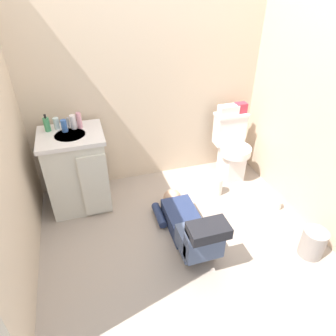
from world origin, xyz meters
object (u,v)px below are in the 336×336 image
(tissue_box, at_px, (228,110))
(bottle_white, at_px, (73,122))
(toiletry_bag, at_px, (241,108))
(paper_towel_roll, at_px, (217,186))
(soap_dispenser, at_px, (47,124))
(vanity_cabinet, at_px, (77,170))
(trash_can, at_px, (313,243))
(person_plumber, at_px, (189,226))
(bottle_pink, at_px, (79,120))
(bottle_blue, at_px, (64,126))
(bottle_clear, at_px, (56,123))
(toilet_paper_roll, at_px, (276,204))
(toilet, at_px, (231,147))
(faucet, at_px, (68,123))

(tissue_box, bearing_deg, bottle_white, -179.23)
(toiletry_bag, distance_m, paper_towel_roll, 0.91)
(tissue_box, bearing_deg, soap_dispenser, -179.89)
(tissue_box, relative_size, soap_dispenser, 1.33)
(vanity_cabinet, relative_size, soap_dispenser, 4.94)
(vanity_cabinet, distance_m, trash_can, 2.28)
(trash_can, bearing_deg, person_plumber, 154.50)
(bottle_pink, bearing_deg, soap_dispenser, 176.06)
(bottle_blue, distance_m, paper_towel_roll, 1.69)
(person_plumber, bearing_deg, tissue_box, 50.59)
(vanity_cabinet, distance_m, bottle_blue, 0.47)
(tissue_box, relative_size, bottle_clear, 2.01)
(toiletry_bag, relative_size, bottle_clear, 1.13)
(toilet_paper_roll, bearing_deg, bottle_pink, 156.56)
(bottle_white, height_order, bottle_pink, bottle_pink)
(bottle_blue, bearing_deg, paper_towel_roll, -13.41)
(soap_dispenser, bearing_deg, bottle_blue, -20.53)
(paper_towel_roll, bearing_deg, bottle_clear, 164.33)
(bottle_blue, height_order, trash_can, bottle_blue)
(trash_can, bearing_deg, bottle_pink, 141.37)
(toilet, xyz_separation_m, bottle_pink, (-1.62, 0.07, 0.53))
(bottle_blue, distance_m, toilet_paper_roll, 2.25)
(soap_dispenser, height_order, toilet_paper_roll, soap_dispenser)
(person_plumber, height_order, tissue_box, tissue_box)
(tissue_box, height_order, bottle_clear, bottle_clear)
(person_plumber, relative_size, tissue_box, 4.84)
(vanity_cabinet, relative_size, tissue_box, 3.73)
(bottle_white, distance_m, paper_towel_roll, 1.63)
(person_plumber, relative_size, bottle_clear, 9.72)
(vanity_cabinet, height_order, trash_can, vanity_cabinet)
(toilet, bearing_deg, bottle_pink, 177.65)
(toilet, height_order, bottle_blue, bottle_blue)
(faucet, distance_m, bottle_pink, 0.11)
(toilet, relative_size, bottle_pink, 4.86)
(toiletry_bag, bearing_deg, tissue_box, 180.00)
(faucet, distance_m, toilet_paper_roll, 2.24)
(vanity_cabinet, bearing_deg, bottle_blue, 120.96)
(bottle_pink, bearing_deg, bottle_clear, 168.11)
(toilet, height_order, vanity_cabinet, vanity_cabinet)
(person_plumber, distance_m, trash_can, 1.07)
(toilet, height_order, person_plumber, toilet)
(tissue_box, height_order, toiletry_bag, toiletry_bag)
(toilet_paper_roll, bearing_deg, soap_dispenser, 159.05)
(paper_towel_roll, bearing_deg, vanity_cabinet, 168.87)
(bottle_clear, bearing_deg, bottle_pink, -11.89)
(toilet, relative_size, vanity_cabinet, 0.91)
(toiletry_bag, bearing_deg, bottle_white, -179.30)
(toiletry_bag, relative_size, bottle_pink, 0.80)
(toilet, height_order, tissue_box, tissue_box)
(faucet, relative_size, bottle_blue, 0.86)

